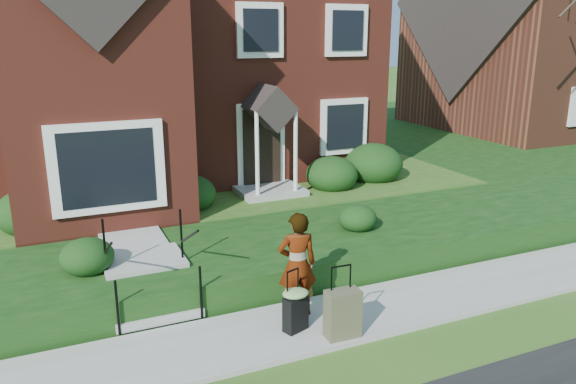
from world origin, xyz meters
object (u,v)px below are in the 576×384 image
suitcase_black (296,307)px  front_steps (149,279)px  woman (297,264)px  suitcase_olive (343,314)px

suitcase_black → front_steps: bearing=114.2°
front_steps → suitcase_black: 2.72m
front_steps → woman: 2.64m
suitcase_olive → suitcase_black: bearing=144.3°
suitcase_black → suitcase_olive: (0.58, -0.45, -0.01)m
woman → suitcase_olive: (0.33, -0.93, -0.50)m
woman → suitcase_black: size_ratio=1.74×
suitcase_black → suitcase_olive: suitcase_olive is taller
suitcase_olive → front_steps: bearing=137.9°
front_steps → woman: (2.12, -1.49, 0.48)m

